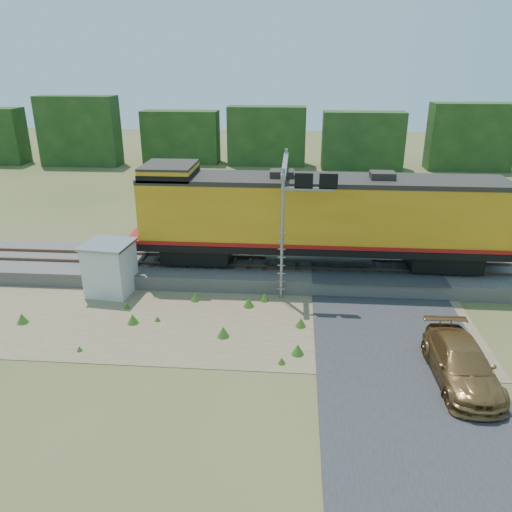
# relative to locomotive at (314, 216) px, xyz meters

# --- Properties ---
(ground) EXTENTS (140.00, 140.00, 0.00)m
(ground) POSITION_rel_locomotive_xyz_m (-3.53, -6.00, -3.63)
(ground) COLOR #475123
(ground) RESTS_ON ground
(ballast) EXTENTS (70.00, 5.00, 0.80)m
(ballast) POSITION_rel_locomotive_xyz_m (-3.53, 0.00, -3.23)
(ballast) COLOR slate
(ballast) RESTS_ON ground
(rails) EXTENTS (70.00, 1.54, 0.16)m
(rails) POSITION_rel_locomotive_xyz_m (-3.53, 0.00, -2.75)
(rails) COLOR brown
(rails) RESTS_ON ballast
(dirt_shoulder) EXTENTS (26.00, 8.00, 0.03)m
(dirt_shoulder) POSITION_rel_locomotive_xyz_m (-5.53, -5.50, -3.62)
(dirt_shoulder) COLOR #8C7754
(dirt_shoulder) RESTS_ON ground
(road) EXTENTS (7.00, 66.00, 0.86)m
(road) POSITION_rel_locomotive_xyz_m (3.47, -5.26, -3.55)
(road) COLOR #38383A
(road) RESTS_ON ground
(tree_line_north) EXTENTS (130.00, 3.00, 6.50)m
(tree_line_north) POSITION_rel_locomotive_xyz_m (-3.53, 32.00, -0.56)
(tree_line_north) COLOR #173814
(tree_line_north) RESTS_ON ground
(weed_clumps) EXTENTS (15.00, 6.20, 0.56)m
(weed_clumps) POSITION_rel_locomotive_xyz_m (-7.03, -5.90, -3.63)
(weed_clumps) COLOR #345F1B
(weed_clumps) RESTS_ON ground
(locomotive) EXTENTS (21.01, 3.20, 5.42)m
(locomotive) POSITION_rel_locomotive_xyz_m (0.00, 0.00, 0.00)
(locomotive) COLOR black
(locomotive) RESTS_ON rails
(shed) EXTENTS (2.59, 2.59, 2.80)m
(shed) POSITION_rel_locomotive_xyz_m (-10.64, -2.81, -2.22)
(shed) COLOR silver
(shed) RESTS_ON ground
(signal_gantry) EXTENTS (2.70, 6.20, 6.82)m
(signal_gantry) POSITION_rel_locomotive_xyz_m (-1.31, -0.66, 1.50)
(signal_gantry) COLOR gray
(signal_gantry) RESTS_ON ground
(car) EXTENTS (2.20, 5.22, 1.50)m
(car) POSITION_rel_locomotive_xyz_m (5.47, -9.44, -2.88)
(car) COLOR brown
(car) RESTS_ON ground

